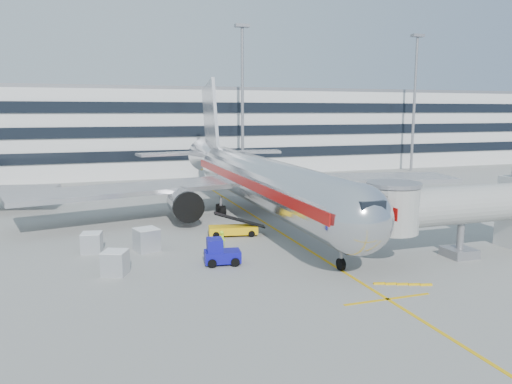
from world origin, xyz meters
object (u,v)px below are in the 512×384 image
object	(u,v)px
main_jet	(255,178)
ramp_worker	(223,243)
baggage_tug	(220,253)
cargo_container_left	(92,243)
cargo_container_right	(147,240)
cargo_container_front	(115,263)
belt_loader	(233,229)

from	to	relation	value
main_jet	ramp_worker	world-z (taller)	main_jet
baggage_tug	cargo_container_left	xyz separation A→B (m)	(-9.09, 6.48, -0.04)
cargo_container_right	cargo_container_front	bearing A→B (deg)	-117.21
cargo_container_left	ramp_worker	bearing A→B (deg)	-21.66
baggage_tug	cargo_container_left	distance (m)	11.17
baggage_tug	cargo_container_front	bearing A→B (deg)	179.07
cargo_container_left	cargo_container_front	xyz separation A→B (m)	(1.50, -6.36, 0.03)
cargo_container_right	cargo_container_front	xyz separation A→B (m)	(-2.80, -5.45, -0.09)
main_jet	cargo_container_front	bearing A→B (deg)	-135.18
main_jet	ramp_worker	bearing A→B (deg)	-118.50
baggage_tug	cargo_container_left	size ratio (longest dim) A/B	1.57
cargo_container_left	ramp_worker	distance (m)	10.72
main_jet	cargo_container_left	world-z (taller)	main_jet
cargo_container_front	ramp_worker	xyz separation A→B (m)	(8.46, 2.40, 0.11)
cargo_container_left	cargo_container_right	bearing A→B (deg)	-11.97
main_jet	baggage_tug	bearing A→B (deg)	-117.05
cargo_container_left	cargo_container_front	size ratio (longest dim) A/B	0.86
cargo_container_front	ramp_worker	size ratio (longest dim) A/B	1.09
cargo_container_right	ramp_worker	bearing A→B (deg)	-28.26
baggage_tug	ramp_worker	bearing A→B (deg)	71.03
cargo_container_left	ramp_worker	size ratio (longest dim) A/B	0.93
main_jet	cargo_container_left	size ratio (longest dim) A/B	27.99
main_jet	belt_loader	bearing A→B (deg)	-121.64
belt_loader	ramp_worker	bearing A→B (deg)	-113.99
cargo_container_front	ramp_worker	distance (m)	8.80
belt_loader	baggage_tug	xyz separation A→B (m)	(-3.35, -8.11, 0.24)
cargo_container_front	ramp_worker	world-z (taller)	ramp_worker
baggage_tug	cargo_container_front	size ratio (longest dim) A/B	1.35
ramp_worker	cargo_container_left	bearing A→B (deg)	94.69
main_jet	baggage_tug	xyz separation A→B (m)	(-7.96, -15.58, -3.36)
cargo_container_front	baggage_tug	bearing A→B (deg)	-0.93
main_jet	cargo_container_front	size ratio (longest dim) A/B	24.02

